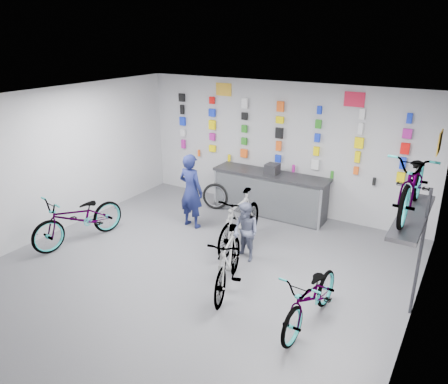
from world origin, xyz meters
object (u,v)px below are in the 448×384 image
Objects in this scene: clerk at (191,191)px; bike_right at (312,297)px; bike_service at (240,220)px; counter at (270,194)px; customer at (246,232)px; bike_center at (228,261)px; bike_left at (79,218)px.

bike_right is at bearing 155.75° from clerk.
bike_service is at bearing 145.83° from bike_right.
customer is at bearing -76.26° from counter.
bike_center reaches higher than counter.
bike_right is at bearing -41.75° from bike_service.
customer is (-1.73, 1.22, 0.10)m from bike_right.
bike_left reaches higher than counter.
customer is (0.35, -0.41, 0.00)m from bike_service.
customer is (1.71, -0.72, -0.25)m from clerk.
counter is at bearing 122.25° from customer.
bike_center is at bearing -71.60° from bike_service.
counter is at bearing -123.63° from clerk.
bike_service is at bearing -83.98° from counter.
bike_center is 1.06m from customer.
bike_right is 3.97m from clerk.
bike_left is 4.93m from bike_right.
clerk is at bearing 61.80° from bike_left.
bike_service is (2.86, 1.48, 0.04)m from bike_left.
bike_center is at bearing -58.70° from customer.
bike_center reaches higher than bike_right.
bike_left is at bearing 55.35° from clerk.
bike_right is (1.49, -0.19, -0.06)m from bike_center.
bike_right is 1.06× the size of clerk.
clerk is (-1.37, 0.31, 0.26)m from bike_service.
counter is 1.57× the size of bike_center.
bike_center is at bearing -76.57° from counter.
counter is 1.66× the size of clerk.
bike_service is at bearing 172.56° from clerk.
customer is (-0.24, 1.04, 0.04)m from bike_center.
counter is 1.78m from bike_service.
counter is 4.09m from bike_right.
bike_service is 1.14× the size of clerk.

